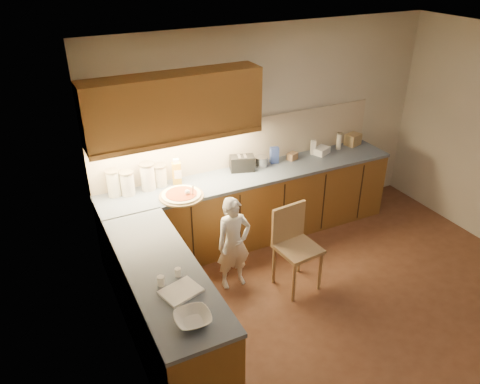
{
  "coord_description": "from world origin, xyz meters",
  "views": [
    {
      "loc": [
        -2.79,
        -2.8,
        3.41
      ],
      "look_at": [
        -0.8,
        1.2,
        1.0
      ],
      "focal_mm": 35.0,
      "sensor_mm": 36.0,
      "label": 1
    }
  ],
  "objects_px": {
    "wooden_chair": "(294,242)",
    "toaster": "(242,163)",
    "pizza_on_board": "(182,195)",
    "child": "(234,243)",
    "oil_jug": "(177,172)"
  },
  "relations": [
    {
      "from": "pizza_on_board",
      "to": "oil_jug",
      "type": "xyz_separation_m",
      "value": [
        0.07,
        0.33,
        0.12
      ]
    },
    {
      "from": "wooden_chair",
      "to": "toaster",
      "type": "bearing_deg",
      "value": 87.29
    },
    {
      "from": "pizza_on_board",
      "to": "wooden_chair",
      "type": "bearing_deg",
      "value": -41.03
    },
    {
      "from": "pizza_on_board",
      "to": "wooden_chair",
      "type": "xyz_separation_m",
      "value": [
        0.96,
        -0.83,
        -0.4
      ]
    },
    {
      "from": "wooden_chair",
      "to": "child",
      "type": "bearing_deg",
      "value": 150.18
    },
    {
      "from": "child",
      "to": "oil_jug",
      "type": "xyz_separation_m",
      "value": [
        -0.29,
        0.89,
        0.52
      ]
    },
    {
      "from": "wooden_chair",
      "to": "toaster",
      "type": "relative_size",
      "value": 2.88
    },
    {
      "from": "wooden_chair",
      "to": "toaster",
      "type": "height_order",
      "value": "toaster"
    },
    {
      "from": "pizza_on_board",
      "to": "child",
      "type": "xyz_separation_m",
      "value": [
        0.36,
        -0.56,
        -0.4
      ]
    },
    {
      "from": "pizza_on_board",
      "to": "wooden_chair",
      "type": "relative_size",
      "value": 0.52
    },
    {
      "from": "oil_jug",
      "to": "toaster",
      "type": "height_order",
      "value": "oil_jug"
    },
    {
      "from": "toaster",
      "to": "wooden_chair",
      "type": "bearing_deg",
      "value": -69.8
    },
    {
      "from": "wooden_chair",
      "to": "oil_jug",
      "type": "xyz_separation_m",
      "value": [
        -0.89,
        1.16,
        0.52
      ]
    },
    {
      "from": "oil_jug",
      "to": "toaster",
      "type": "relative_size",
      "value": 0.95
    },
    {
      "from": "wooden_chair",
      "to": "toaster",
      "type": "distance_m",
      "value": 1.24
    }
  ]
}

